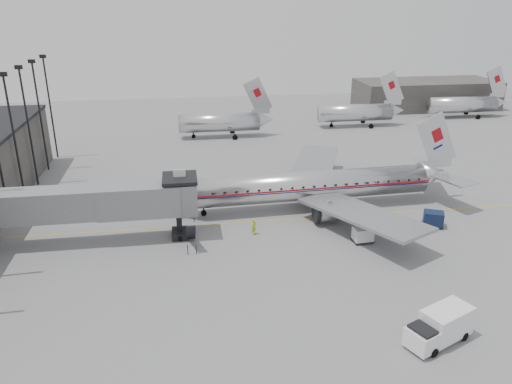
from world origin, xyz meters
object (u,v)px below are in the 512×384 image
Objects in this scene: airliner at (319,185)px; baggage_cart_white at (363,235)px; ramp_worker at (254,227)px; service_van at (440,326)px; baggage_cart_navy at (433,219)px.

baggage_cart_white is at bearing -80.09° from airliner.
baggage_cart_white is 1.22× the size of ramp_worker.
service_van is 20.07m from baggage_cart_navy.
ramp_worker is (-10.46, 3.38, 0.02)m from baggage_cart_white.
ramp_worker is at bearing 94.63° from service_van.
service_van reaches higher than baggage_cart_navy.
baggage_cart_white is at bearing -58.24° from ramp_worker.
baggage_cart_navy reaches higher than baggage_cart_white.
service_van is 2.15× the size of baggage_cart_navy.
airliner is 16.70× the size of baggage_cart_white.
baggage_cart_navy is 9.02m from baggage_cart_white.
baggage_cart_navy is 1.27× the size of baggage_cart_white.
airliner is at bearing -4.73° from ramp_worker.
baggage_cart_navy is (10.73, -7.03, -1.81)m from airliner.
service_van is 21.66m from ramp_worker.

